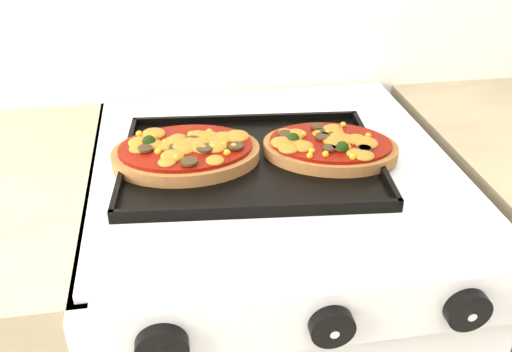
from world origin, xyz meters
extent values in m
cube|color=silver|center=(-0.03, 1.70, 0.46)|extent=(0.60, 0.60, 0.91)
cube|color=silver|center=(-0.03, 1.39, 0.85)|extent=(0.60, 0.02, 0.09)
cylinder|color=black|center=(-0.22, 1.37, 0.85)|extent=(0.06, 0.02, 0.06)
cylinder|color=black|center=(-0.01, 1.37, 0.85)|extent=(0.06, 0.02, 0.06)
cylinder|color=black|center=(0.17, 1.37, 0.85)|extent=(0.06, 0.02, 0.06)
cube|color=black|center=(-0.06, 1.68, 0.92)|extent=(0.44, 0.34, 0.02)
camera|label=1|loc=(-0.19, 0.89, 1.37)|focal=40.00mm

